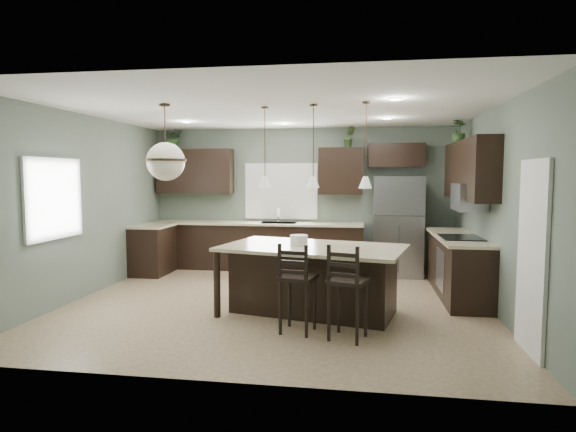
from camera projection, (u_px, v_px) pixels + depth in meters
The scene contains 32 objects.
ground at pixel (277, 303), 7.07m from camera, with size 6.00×6.00×0.00m, color #9E8466.
pantry_door at pixel (532, 257), 5.00m from camera, with size 0.04×0.82×2.04m, color white.
window_back at pixel (281, 191), 9.69m from camera, with size 1.35×0.02×1.00m, color white.
window_left at pixel (53, 199), 6.60m from camera, with size 0.02×1.10×1.00m, color white.
left_return_cabs at pixel (153, 250), 9.12m from camera, with size 0.60×0.90×0.90m, color black.
left_return_countertop at pixel (153, 226), 9.07m from camera, with size 0.66×0.96×0.04m, color beige.
back_lower_cabs at pixel (257, 247), 9.57m from camera, with size 4.20×0.60×0.90m, color black.
back_countertop at pixel (256, 223), 9.51m from camera, with size 4.20×0.66×0.04m, color beige.
sink_inset at pixel (279, 223), 9.44m from camera, with size 0.70×0.45×0.01m, color gray.
faucet at pixel (278, 216), 9.40m from camera, with size 0.02×0.02×0.28m, color silver.
back_upper_left at pixel (195, 171), 9.77m from camera, with size 1.55×0.34×0.90m, color black.
back_upper_right at pixel (341, 171), 9.32m from camera, with size 0.85×0.34×0.90m, color black.
fridge_header at pixel (396, 155), 9.14m from camera, with size 1.05×0.34×0.45m, color black.
right_lower_cabs at pixel (458, 267), 7.48m from camera, with size 0.60×2.35×0.90m, color black.
right_countertop at pixel (457, 237), 7.44m from camera, with size 0.66×2.35×0.04m, color beige.
cooktop at pixel (461, 237), 7.17m from camera, with size 0.58×0.75×0.02m, color black.
wall_oven_front at pixel (440, 270), 7.26m from camera, with size 0.01×0.72×0.60m, color gray.
right_upper_cabs at pixel (469, 170), 7.33m from camera, with size 0.34×2.35×0.90m, color black.
microwave at pixel (469, 197), 7.10m from camera, with size 0.40×0.75×0.40m, color gray.
refrigerator at pixel (398, 226), 8.95m from camera, with size 0.90×0.74×1.85m, color gray.
kitchen_island at pixel (313, 280), 6.48m from camera, with size 2.39×1.36×0.92m, color black.
serving_dish at pixel (299, 240), 6.50m from camera, with size 0.24×0.24×0.14m, color silver.
bar_stool_center at pixel (298, 288), 5.70m from camera, with size 0.40×0.40×1.09m, color black.
bar_stool_right at pixel (348, 292), 5.46m from camera, with size 0.41×0.41×1.11m, color black.
pendant_left at pixel (265, 148), 6.58m from camera, with size 0.17×0.17×1.10m, color white, non-canonical shape.
pendant_center at pixel (313, 146), 6.32m from camera, with size 0.17×0.17×1.10m, color silver, non-canonical shape.
pendant_right at pixel (366, 145), 6.07m from camera, with size 0.17×0.17×1.10m, color white, non-canonical shape.
chandelier at pixel (165, 142), 6.29m from camera, with size 0.54×0.54×1.00m, color beige, non-canonical shape.
plant_back_left at pixel (173, 138), 9.75m from camera, with size 0.41×0.36×0.46m, color #2B5324.
plant_back_right at pixel (349, 137), 9.21m from camera, with size 0.22×0.18×0.40m, color #365324.
plant_right_wall at pixel (459, 131), 8.03m from camera, with size 0.23×0.23×0.41m, color #2A4C21.
room_shell at pixel (277, 187), 6.92m from camera, with size 6.00×6.00×6.00m.
Camera 1 is at (1.22, -6.83, 1.87)m, focal length 30.00 mm.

